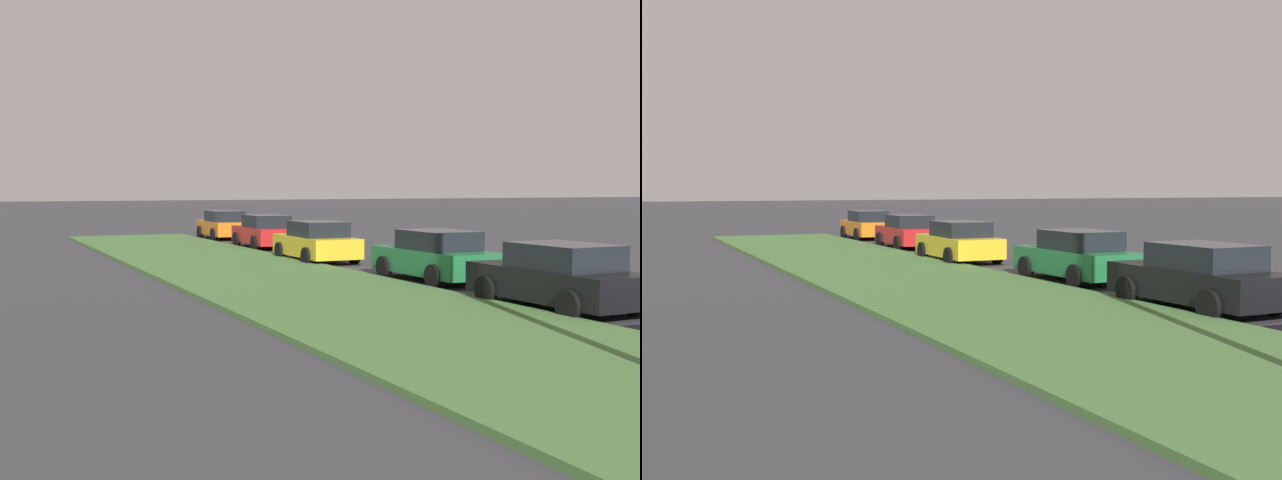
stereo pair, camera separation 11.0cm
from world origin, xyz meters
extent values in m
cube|color=#477238|center=(10.00, 7.28, 0.06)|extent=(60.00, 6.00, 0.12)
cube|color=black|center=(10.99, 3.39, 0.57)|extent=(4.33, 1.88, 0.70)
cube|color=black|center=(10.79, 3.38, 1.19)|extent=(2.23, 1.64, 0.55)
cylinder|color=black|center=(12.33, 4.31, 0.32)|extent=(0.64, 0.23, 0.64)
cylinder|color=black|center=(12.36, 2.51, 0.32)|extent=(0.64, 0.23, 0.64)
cylinder|color=black|center=(9.63, 4.26, 0.32)|extent=(0.64, 0.23, 0.64)
cylinder|color=black|center=(9.66, 2.46, 0.32)|extent=(0.64, 0.23, 0.64)
cube|color=#1E6B38|center=(16.54, 3.00, 0.57)|extent=(4.31, 1.81, 0.70)
cube|color=black|center=(16.34, 3.00, 1.19)|extent=(2.20, 1.61, 0.55)
cylinder|color=black|center=(17.89, 3.90, 0.32)|extent=(0.64, 0.22, 0.64)
cylinder|color=black|center=(17.90, 2.10, 0.32)|extent=(0.64, 0.22, 0.64)
cylinder|color=black|center=(15.19, 3.89, 0.32)|extent=(0.64, 0.22, 0.64)
cylinder|color=black|center=(15.20, 2.09, 0.32)|extent=(0.64, 0.22, 0.64)
cube|color=gold|center=(23.34, 3.67, 0.57)|extent=(4.35, 1.93, 0.70)
cube|color=black|center=(23.14, 3.67, 1.19)|extent=(2.25, 1.67, 0.55)
cylinder|color=black|center=(24.72, 4.52, 0.32)|extent=(0.65, 0.24, 0.64)
cylinder|color=black|center=(24.66, 2.73, 0.32)|extent=(0.65, 0.24, 0.64)
cylinder|color=black|center=(22.02, 4.61, 0.32)|extent=(0.65, 0.24, 0.64)
cylinder|color=black|center=(21.97, 2.81, 0.32)|extent=(0.65, 0.24, 0.64)
cube|color=red|center=(30.10, 3.10, 0.57)|extent=(4.36, 1.96, 0.70)
cube|color=black|center=(29.90, 3.11, 1.19)|extent=(2.26, 1.68, 0.55)
cylinder|color=black|center=(31.49, 3.95, 0.32)|extent=(0.65, 0.24, 0.64)
cylinder|color=black|center=(31.42, 2.15, 0.32)|extent=(0.65, 0.24, 0.64)
cylinder|color=black|center=(28.79, 4.05, 0.32)|extent=(0.65, 0.24, 0.64)
cylinder|color=black|center=(28.72, 2.25, 0.32)|extent=(0.65, 0.24, 0.64)
cube|color=orange|center=(36.65, 2.92, 0.57)|extent=(4.35, 1.92, 0.70)
cube|color=black|center=(36.45, 2.93, 1.19)|extent=(2.25, 1.66, 0.55)
cylinder|color=black|center=(38.03, 3.78, 0.32)|extent=(0.65, 0.24, 0.64)
cylinder|color=black|center=(37.97, 1.98, 0.32)|extent=(0.65, 0.24, 0.64)
cylinder|color=black|center=(35.33, 3.86, 0.32)|extent=(0.65, 0.24, 0.64)
cylinder|color=black|center=(35.28, 2.06, 0.32)|extent=(0.65, 0.24, 0.64)
camera|label=1|loc=(-2.58, 15.42, 2.72)|focal=44.17mm
camera|label=2|loc=(-2.62, 15.32, 2.72)|focal=44.17mm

